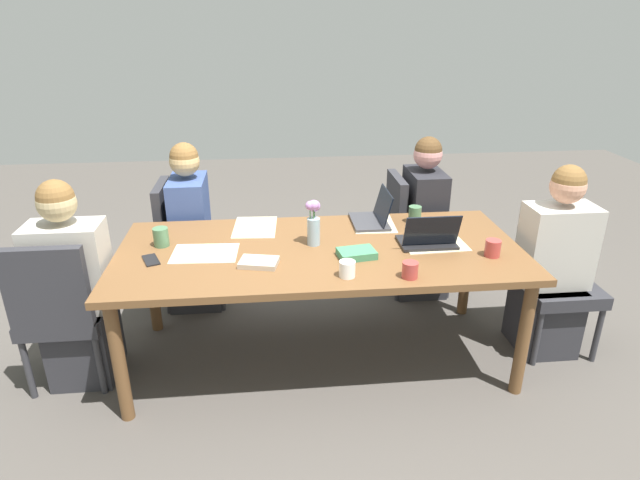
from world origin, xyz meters
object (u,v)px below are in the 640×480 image
object	(u,v)px
chair_near_left_near	(183,237)
coffee_mug_far_left	(493,248)
dining_table	(320,259)
person_near_left_far	(422,227)
chair_near_left_far	(410,228)
coffee_mug_centre_right	(410,270)
book_red_cover	(357,253)
laptop_head_left_left_mid	(428,239)
person_head_right_right_near	(75,295)
coffee_mug_centre_left	(347,269)
person_near_left_near	(192,237)
chair_head_left_left_mid	(554,270)
coffee_mug_near_right	(415,214)
coffee_mug_near_left	(161,237)
person_head_left_left_mid	(552,272)
phone_black	(151,260)
laptop_near_left_far	(373,217)
chair_head_right_right_near	(60,307)
flower_vase	(313,221)
book_blue_cover	(259,262)

from	to	relation	value
chair_near_left_near	coffee_mug_far_left	distance (m)	2.12
dining_table	person_near_left_far	world-z (taller)	person_near_left_far
chair_near_left_near	chair_near_left_far	world-z (taller)	same
coffee_mug_centre_right	book_red_cover	size ratio (longest dim) A/B	0.42
laptop_head_left_left_mid	coffee_mug_centre_right	xyz separation A→B (m)	(0.20, 0.38, -0.00)
person_head_right_right_near	coffee_mug_centre_left	size ratio (longest dim) A/B	14.25
person_near_left_near	chair_head_left_left_mid	size ratio (longest dim) A/B	1.33
chair_near_left_far	coffee_mug_centre_left	distance (m)	1.41
person_near_left_near	coffee_mug_far_left	distance (m)	2.03
chair_near_left_near	coffee_mug_near_right	size ratio (longest dim) A/B	8.40
chair_near_left_near	chair_near_left_far	xyz separation A→B (m)	(-1.66, -0.02, 0.00)
coffee_mug_near_left	coffee_mug_near_right	size ratio (longest dim) A/B	1.01
chair_head_left_left_mid	person_head_right_right_near	size ratio (longest dim) A/B	0.75
coffee_mug_near_right	book_red_cover	xyz separation A→B (m)	(0.45, 0.48, -0.03)
person_head_left_left_mid	phone_black	world-z (taller)	person_head_left_left_mid
chair_near_left_far	laptop_near_left_far	bearing A→B (deg)	51.99
chair_near_left_near	person_near_left_near	size ratio (longest dim) A/B	0.75
coffee_mug_centre_right	phone_black	size ratio (longest dim) A/B	0.57
chair_head_left_left_mid	person_near_left_far	bearing A→B (deg)	-48.68
person_head_left_left_mid	dining_table	bearing A→B (deg)	-0.71
book_red_cover	chair_head_right_right_near	bearing A→B (deg)	-10.31
coffee_mug_near_right	coffee_mug_far_left	world-z (taller)	coffee_mug_near_right
chair_near_left_far	book_red_cover	xyz separation A→B (m)	(0.57, 0.98, 0.26)
person_near_left_far	laptop_head_left_left_mid	distance (m)	0.88
chair_head_left_left_mid	coffee_mug_centre_right	bearing A→B (deg)	23.82
coffee_mug_centre_right	laptop_near_left_far	bearing A→B (deg)	-87.17
chair_near_left_near	book_red_cover	xyz separation A→B (m)	(-1.09, 0.97, 0.26)
person_head_left_left_mid	chair_head_right_right_near	bearing A→B (deg)	1.67
chair_head_left_left_mid	coffee_mug_centre_left	size ratio (longest dim) A/B	10.73
flower_vase	book_blue_cover	bearing A→B (deg)	37.91
coffee_mug_near_left	coffee_mug_centre_right	bearing A→B (deg)	157.84
coffee_mug_near_right	chair_head_right_right_near	bearing A→B (deg)	12.08
laptop_head_left_left_mid	coffee_mug_near_right	world-z (taller)	laptop_head_left_left_mid
person_near_left_near	person_head_left_left_mid	size ratio (longest dim) A/B	1.00
chair_head_right_right_near	book_red_cover	bearing A→B (deg)	178.68
chair_head_left_left_mid	book_red_cover	size ratio (longest dim) A/B	4.50
laptop_head_left_left_mid	coffee_mug_centre_left	xyz separation A→B (m)	(0.52, 0.34, -0.00)
person_near_left_far	phone_black	world-z (taller)	person_near_left_far
person_near_left_far	book_blue_cover	size ratio (longest dim) A/B	5.97
person_head_left_left_mid	coffee_mug_near_left	world-z (taller)	person_head_left_left_mid
laptop_near_left_far	book_red_cover	bearing A→B (deg)	69.06
person_head_left_left_mid	flower_vase	distance (m)	1.49
dining_table	person_head_right_right_near	size ratio (longest dim) A/B	1.92
phone_black	laptop_head_left_left_mid	bearing A→B (deg)	69.83
person_near_left_near	phone_black	xyz separation A→B (m)	(0.10, 0.85, 0.22)
coffee_mug_near_left	book_red_cover	size ratio (longest dim) A/B	0.54
coffee_mug_centre_left	phone_black	xyz separation A→B (m)	(1.03, -0.29, -0.04)
coffee_mug_far_left	laptop_near_left_far	bearing A→B (deg)	-45.10
person_near_left_far	book_red_cover	world-z (taller)	person_near_left_far
coffee_mug_near_right	chair_near_left_near	bearing A→B (deg)	-17.50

